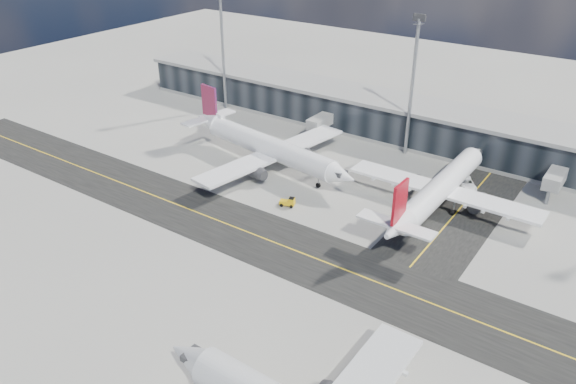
# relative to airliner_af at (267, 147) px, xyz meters

# --- Properties ---
(ground) EXTENTS (300.00, 300.00, 0.00)m
(ground) POSITION_rel_airliner_af_xyz_m (20.30, -26.16, -4.26)
(ground) COLOR gray
(ground) RESTS_ON ground
(taxiway_lanes) EXTENTS (180.00, 63.00, 0.03)m
(taxiway_lanes) POSITION_rel_airliner_af_xyz_m (24.22, -15.42, -4.25)
(taxiway_lanes) COLOR black
(taxiway_lanes) RESTS_ON ground
(terminal_concourse) EXTENTS (152.00, 19.80, 8.80)m
(terminal_concourse) POSITION_rel_airliner_af_xyz_m (20.34, 28.78, -0.17)
(terminal_concourse) COLOR black
(terminal_concourse) RESTS_ON ground
(floodlight_masts) EXTENTS (102.50, 0.70, 28.90)m
(floodlight_masts) POSITION_rel_airliner_af_xyz_m (20.30, 21.84, 11.34)
(floodlight_masts) COLOR gray
(floodlight_masts) RESTS_ON ground
(airliner_af) EXTENTS (43.53, 37.28, 12.91)m
(airliner_af) POSITION_rel_airliner_af_xyz_m (0.00, 0.00, 0.00)
(airliner_af) COLOR white
(airliner_af) RESTS_ON ground
(airliner_redtail) EXTENTS (34.60, 40.68, 12.09)m
(airliner_redtail) POSITION_rel_airliner_af_xyz_m (34.97, 2.84, -0.27)
(airliner_redtail) COLOR white
(airliner_redtail) RESTS_ON ground
(baggage_tug) EXTENTS (2.96, 2.11, 1.69)m
(baggage_tug) POSITION_rel_airliner_af_xyz_m (13.00, -11.21, -3.42)
(baggage_tug) COLOR gold
(baggage_tug) RESTS_ON ground
(service_van) EXTENTS (5.84, 6.74, 1.72)m
(service_van) POSITION_rel_airliner_af_xyz_m (36.35, 13.68, -3.40)
(service_van) COLOR white
(service_van) RESTS_ON ground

